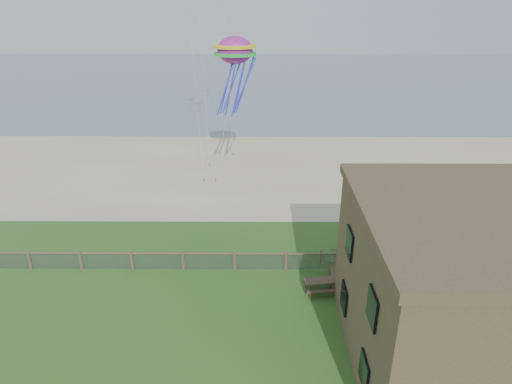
# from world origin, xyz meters

# --- Properties ---
(ground) EXTENTS (160.00, 160.00, 0.00)m
(ground) POSITION_xyz_m (0.00, 0.00, 0.00)
(ground) COLOR #29531C
(ground) RESTS_ON ground
(sand_beach) EXTENTS (72.00, 20.00, 0.02)m
(sand_beach) POSITION_xyz_m (0.00, 22.00, 0.00)
(sand_beach) COLOR tan
(sand_beach) RESTS_ON ground
(ocean) EXTENTS (160.00, 68.00, 0.02)m
(ocean) POSITION_xyz_m (0.00, 66.00, 0.00)
(ocean) COLOR slate
(ocean) RESTS_ON ground
(chainlink_fence) EXTENTS (36.20, 0.20, 1.25)m
(chainlink_fence) POSITION_xyz_m (0.00, 6.00, 0.55)
(chainlink_fence) COLOR #4A3A2A
(chainlink_fence) RESTS_ON ground
(motel_deck) EXTENTS (15.00, 2.00, 0.50)m
(motel_deck) POSITION_xyz_m (13.00, 5.00, 0.25)
(motel_deck) COLOR brown
(motel_deck) RESTS_ON ground
(picnic_table) EXTENTS (1.88, 1.52, 0.72)m
(picnic_table) POSITION_xyz_m (4.75, 3.91, 0.36)
(picnic_table) COLOR brown
(picnic_table) RESTS_ON ground
(octopus_kite) EXTENTS (3.50, 2.97, 6.11)m
(octopus_kite) POSITION_xyz_m (-0.29, 16.39, 9.60)
(octopus_kite) COLOR #FB2750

